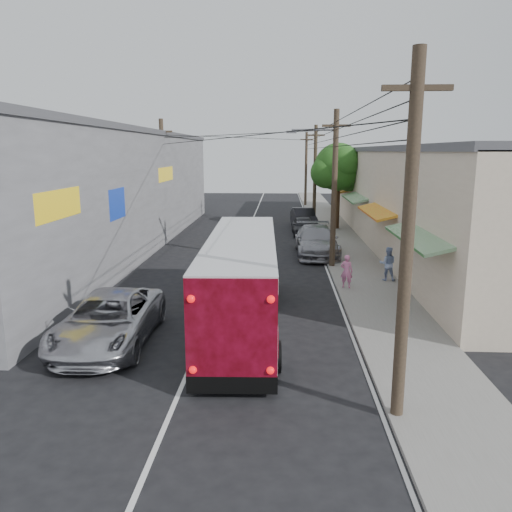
{
  "coord_description": "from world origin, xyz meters",
  "views": [
    {
      "loc": [
        2.52,
        -12.53,
        5.97
      ],
      "look_at": [
        1.46,
        8.6,
        1.51
      ],
      "focal_mm": 35.0,
      "sensor_mm": 36.0,
      "label": 1
    }
  ],
  "objects": [
    {
      "name": "jeepney",
      "position": [
        -2.84,
        2.11,
        0.79
      ],
      "size": [
        2.76,
        5.73,
        1.57
      ],
      "primitive_type": "imported",
      "rotation": [
        0.0,
        0.0,
        0.03
      ],
      "color": "silver",
      "rests_on": "ground"
    },
    {
      "name": "ground",
      "position": [
        0.0,
        0.0,
        0.0
      ],
      "size": [
        120.0,
        120.0,
        0.0
      ],
      "primitive_type": "plane",
      "color": "black",
      "rests_on": "ground"
    },
    {
      "name": "sidewalk",
      "position": [
        6.5,
        20.0,
        0.06
      ],
      "size": [
        3.0,
        80.0,
        0.12
      ],
      "primitive_type": "cube",
      "color": "slate",
      "rests_on": "ground"
    },
    {
      "name": "coach_bus",
      "position": [
        1.2,
        4.09,
        1.61
      ],
      "size": [
        2.77,
        10.89,
        3.12
      ],
      "rotation": [
        0.0,
        0.0,
        0.03
      ],
      "color": "silver",
      "rests_on": "ground"
    },
    {
      "name": "building_right",
      "position": [
        10.99,
        22.0,
        3.15
      ],
      "size": [
        7.09,
        40.0,
        6.25
      ],
      "color": "beige",
      "rests_on": "ground"
    },
    {
      "name": "street_tree",
      "position": [
        6.87,
        26.02,
        4.67
      ],
      "size": [
        4.4,
        4.0,
        6.6
      ],
      "color": "#3F2B19",
      "rests_on": "ground"
    },
    {
      "name": "parked_suv",
      "position": [
        4.6,
        16.18,
        0.85
      ],
      "size": [
        2.49,
        5.88,
        1.69
      ],
      "primitive_type": "imported",
      "rotation": [
        0.0,
        0.0,
        0.02
      ],
      "color": "gray",
      "rests_on": "ground"
    },
    {
      "name": "parked_car_mid",
      "position": [
        4.16,
        23.3,
        0.67
      ],
      "size": [
        1.66,
        3.94,
        1.33
      ],
      "primitive_type": "imported",
      "rotation": [
        0.0,
        0.0,
        0.02
      ],
      "color": "black",
      "rests_on": "ground"
    },
    {
      "name": "parked_car_far",
      "position": [
        4.32,
        27.0,
        0.77
      ],
      "size": [
        2.1,
        4.79,
        1.53
      ],
      "primitive_type": "imported",
      "rotation": [
        0.0,
        0.0,
        0.11
      ],
      "color": "black",
      "rests_on": "ground"
    },
    {
      "name": "pedestrian_near",
      "position": [
        5.4,
        8.72,
        0.85
      ],
      "size": [
        0.61,
        0.49,
        1.46
      ],
      "primitive_type": "imported",
      "rotation": [
        0.0,
        0.0,
        2.84
      ],
      "color": "pink",
      "rests_on": "sidewalk"
    },
    {
      "name": "pedestrian_far",
      "position": [
        7.44,
        10.08,
        0.9
      ],
      "size": [
        0.84,
        0.7,
        1.56
      ],
      "primitive_type": "imported",
      "rotation": [
        0.0,
        0.0,
        2.99
      ],
      "color": "#8B9FCB",
      "rests_on": "sidewalk"
    },
    {
      "name": "utility_poles",
      "position": [
        3.13,
        20.33,
        4.13
      ],
      "size": [
        11.8,
        45.28,
        8.0
      ],
      "color": "#473828",
      "rests_on": "ground"
    },
    {
      "name": "building_left",
      "position": [
        -8.5,
        18.0,
        3.65
      ],
      "size": [
        7.2,
        36.0,
        7.25
      ],
      "color": "gray",
      "rests_on": "ground"
    }
  ]
}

